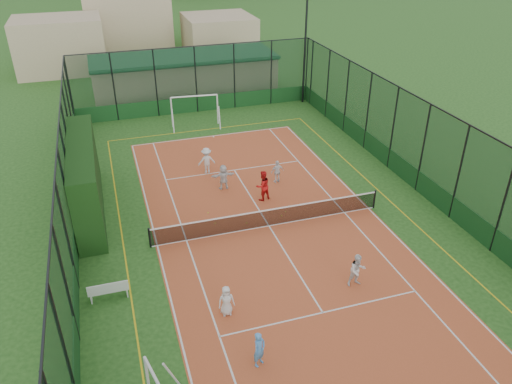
{
  "coord_description": "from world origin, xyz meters",
  "views": [
    {
      "loc": [
        -6.87,
        -19.43,
        13.54
      ],
      "look_at": [
        -0.21,
        1.44,
        1.2
      ],
      "focal_mm": 35.0,
      "sensor_mm": 36.0,
      "label": 1
    }
  ],
  "objects_px": {
    "child_near_right": "(357,270)",
    "child_far_back": "(223,177)",
    "white_bench": "(108,289)",
    "child_far_right": "(277,172)",
    "clubhouse": "(184,74)",
    "floodlight_ne": "(305,51)",
    "coach": "(263,186)",
    "child_near_mid": "(259,349)",
    "futsal_goal_far": "(195,111)",
    "child_near_left": "(226,301)",
    "child_far_left": "(207,160)"
  },
  "relations": [
    {
      "from": "child_far_left",
      "to": "child_far_right",
      "type": "distance_m",
      "value": 4.28
    },
    {
      "from": "clubhouse",
      "to": "child_far_back",
      "type": "height_order",
      "value": "clubhouse"
    },
    {
      "from": "child_near_left",
      "to": "child_far_back",
      "type": "xyz_separation_m",
      "value": [
        2.39,
        9.7,
        0.08
      ]
    },
    {
      "from": "child_near_left",
      "to": "child_far_back",
      "type": "distance_m",
      "value": 9.99
    },
    {
      "from": "floodlight_ne",
      "to": "clubhouse",
      "type": "xyz_separation_m",
      "value": [
        -8.6,
        5.4,
        -2.55
      ]
    },
    {
      "from": "child_near_left",
      "to": "child_far_left",
      "type": "height_order",
      "value": "child_far_left"
    },
    {
      "from": "child_near_right",
      "to": "coach",
      "type": "height_order",
      "value": "coach"
    },
    {
      "from": "child_near_right",
      "to": "child_far_right",
      "type": "xyz_separation_m",
      "value": [
        -0.06,
        9.47,
        -0.07
      ]
    },
    {
      "from": "futsal_goal_far",
      "to": "coach",
      "type": "height_order",
      "value": "futsal_goal_far"
    },
    {
      "from": "floodlight_ne",
      "to": "white_bench",
      "type": "distance_m",
      "value": 25.84
    },
    {
      "from": "white_bench",
      "to": "child_near_mid",
      "type": "bearing_deg",
      "value": -46.2
    },
    {
      "from": "floodlight_ne",
      "to": "coach",
      "type": "relative_size",
      "value": 4.92
    },
    {
      "from": "child_near_mid",
      "to": "child_near_right",
      "type": "relative_size",
      "value": 0.93
    },
    {
      "from": "futsal_goal_far",
      "to": "coach",
      "type": "bearing_deg",
      "value": -78.29
    },
    {
      "from": "child_far_left",
      "to": "coach",
      "type": "xyz_separation_m",
      "value": [
        2.14,
        -4.01,
        0.05
      ]
    },
    {
      "from": "child_far_right",
      "to": "child_far_back",
      "type": "relative_size",
      "value": 0.93
    },
    {
      "from": "white_bench",
      "to": "futsal_goal_far",
      "type": "bearing_deg",
      "value": 68.44
    },
    {
      "from": "futsal_goal_far",
      "to": "child_near_left",
      "type": "distance_m",
      "value": 19.75
    },
    {
      "from": "child_near_right",
      "to": "child_far_right",
      "type": "distance_m",
      "value": 9.48
    },
    {
      "from": "child_near_left",
      "to": "floodlight_ne",
      "type": "bearing_deg",
      "value": 62.22
    },
    {
      "from": "child_near_left",
      "to": "child_far_right",
      "type": "height_order",
      "value": "child_far_right"
    },
    {
      "from": "child_far_left",
      "to": "child_far_right",
      "type": "relative_size",
      "value": 1.17
    },
    {
      "from": "futsal_goal_far",
      "to": "child_near_right",
      "type": "xyz_separation_m",
      "value": [
        2.72,
        -19.52,
        -0.34
      ]
    },
    {
      "from": "floodlight_ne",
      "to": "futsal_goal_far",
      "type": "xyz_separation_m",
      "value": [
        -9.33,
        -2.36,
        -3.03
      ]
    },
    {
      "from": "floodlight_ne",
      "to": "futsal_goal_far",
      "type": "height_order",
      "value": "floodlight_ne"
    },
    {
      "from": "child_far_back",
      "to": "floodlight_ne",
      "type": "bearing_deg",
      "value": -128.17
    },
    {
      "from": "floodlight_ne",
      "to": "child_far_back",
      "type": "bearing_deg",
      "value": -128.65
    },
    {
      "from": "floodlight_ne",
      "to": "coach",
      "type": "height_order",
      "value": "floodlight_ne"
    },
    {
      "from": "white_bench",
      "to": "coach",
      "type": "relative_size",
      "value": 0.94
    },
    {
      "from": "child_far_back",
      "to": "coach",
      "type": "relative_size",
      "value": 0.86
    },
    {
      "from": "white_bench",
      "to": "coach",
      "type": "xyz_separation_m",
      "value": [
        8.32,
        5.6,
        0.4
      ]
    },
    {
      "from": "child_near_mid",
      "to": "futsal_goal_far",
      "type": "bearing_deg",
      "value": 50.45
    },
    {
      "from": "child_near_right",
      "to": "child_far_left",
      "type": "height_order",
      "value": "child_far_left"
    },
    {
      "from": "futsal_goal_far",
      "to": "child_far_right",
      "type": "distance_m",
      "value": 10.4
    },
    {
      "from": "clubhouse",
      "to": "child_near_mid",
      "type": "bearing_deg",
      "value": -95.93
    },
    {
      "from": "child_near_mid",
      "to": "child_far_right",
      "type": "height_order",
      "value": "child_near_mid"
    },
    {
      "from": "child_far_back",
      "to": "child_far_left",
      "type": "bearing_deg",
      "value": -77.85
    },
    {
      "from": "floodlight_ne",
      "to": "child_far_left",
      "type": "height_order",
      "value": "floodlight_ne"
    },
    {
      "from": "white_bench",
      "to": "child_near_left",
      "type": "distance_m",
      "value": 4.83
    },
    {
      "from": "white_bench",
      "to": "child_near_left",
      "type": "height_order",
      "value": "child_near_left"
    },
    {
      "from": "white_bench",
      "to": "futsal_goal_far",
      "type": "distance_m",
      "value": 18.67
    },
    {
      "from": "white_bench",
      "to": "child_far_right",
      "type": "relative_size",
      "value": 1.18
    },
    {
      "from": "white_bench",
      "to": "futsal_goal_far",
      "type": "xyz_separation_m",
      "value": [
        7.07,
        17.26,
        0.65
      ]
    },
    {
      "from": "floodlight_ne",
      "to": "child_near_mid",
      "type": "bearing_deg",
      "value": -115.45
    },
    {
      "from": "child_far_left",
      "to": "floodlight_ne",
      "type": "bearing_deg",
      "value": -136.06
    },
    {
      "from": "clubhouse",
      "to": "child_far_back",
      "type": "distance_m",
      "value": 17.66
    },
    {
      "from": "child_near_mid",
      "to": "clubhouse",
      "type": "bearing_deg",
      "value": 50.65
    },
    {
      "from": "white_bench",
      "to": "coach",
      "type": "distance_m",
      "value": 10.04
    },
    {
      "from": "child_far_right",
      "to": "child_far_left",
      "type": "bearing_deg",
      "value": -39.4
    },
    {
      "from": "child_near_right",
      "to": "child_far_back",
      "type": "bearing_deg",
      "value": 108.99
    }
  ]
}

